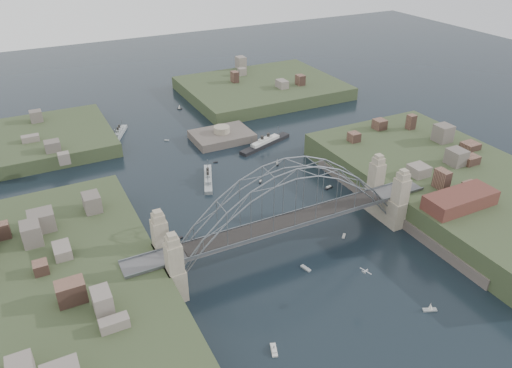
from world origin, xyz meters
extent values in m
plane|color=black|center=(0.00, 0.00, 0.00)|extent=(500.00, 500.00, 0.00)
cube|color=#515153|center=(0.00, 0.00, 8.00)|extent=(84.00, 6.00, 0.70)
cube|color=slate|center=(0.00, -3.00, 8.55)|extent=(84.00, 0.25, 0.50)
cube|color=slate|center=(0.00, 3.00, 8.55)|extent=(84.00, 0.25, 0.50)
cube|color=black|center=(0.00, 0.00, 8.55)|extent=(55.20, 5.20, 0.35)
cube|color=gray|center=(-31.50, -5.00, 8.85)|extent=(3.40, 3.40, 17.70)
cube|color=gray|center=(-31.50, 5.00, 8.85)|extent=(3.40, 3.40, 17.70)
cube|color=gray|center=(31.50, -5.00, 8.85)|extent=(3.40, 3.40, 17.70)
cube|color=gray|center=(31.50, 5.00, 8.85)|extent=(3.40, 3.40, 17.70)
cube|color=gray|center=(-31.50, 0.00, 4.00)|extent=(4.08, 13.80, 8.00)
cube|color=gray|center=(31.50, 0.00, 4.00)|extent=(4.08, 13.80, 8.00)
cube|color=#303E22|center=(-58.00, 0.00, 2.00)|extent=(50.00, 90.00, 12.00)
cube|color=#4D443E|center=(-35.50, 0.00, 1.00)|extent=(6.00, 70.00, 4.00)
cube|color=#303E22|center=(58.00, 0.00, 2.00)|extent=(50.00, 90.00, 12.00)
cube|color=#4D443E|center=(35.50, 0.00, 1.00)|extent=(6.00, 70.00, 4.00)
cube|color=#303E22|center=(-55.00, 95.00, 0.50)|extent=(60.00, 45.00, 9.00)
cube|color=#303E22|center=(50.00, 110.00, 0.75)|extent=(70.00, 55.00, 9.50)
cube|color=#4D443E|center=(12.00, 70.00, -0.50)|extent=(22.00, 16.00, 7.00)
cylinder|color=gray|center=(12.00, 70.00, 4.20)|extent=(6.00, 6.00, 2.40)
cube|color=#592D26|center=(44.00, -14.00, 10.00)|extent=(20.00, 8.00, 4.00)
cube|color=#515153|center=(39.00, -28.00, 0.70)|extent=(4.00, 22.00, 1.40)
cube|color=#93999B|center=(-4.80, 42.68, 0.40)|extent=(8.77, 17.68, 1.60)
cube|color=#93999B|center=(-4.80, 42.68, 1.60)|extent=(5.27, 9.90, 1.20)
cube|color=#93999B|center=(-4.80, 42.68, 2.50)|extent=(2.86, 4.68, 0.80)
cylinder|color=black|center=(-5.26, 41.51, 3.21)|extent=(0.87, 0.87, 1.60)
cylinder|color=black|center=(-4.35, 43.86, 3.21)|extent=(0.87, 0.87, 1.60)
cylinder|color=slate|center=(-6.76, 37.64, 3.00)|extent=(0.16, 0.16, 4.01)
cylinder|color=slate|center=(-2.85, 47.73, 3.00)|extent=(0.16, 0.16, 4.01)
cube|color=#93999B|center=(-21.77, 91.63, 0.40)|extent=(9.34, 15.22, 1.60)
cube|color=#93999B|center=(-21.77, 91.63, 1.60)|extent=(5.53, 8.57, 1.20)
cube|color=#93999B|center=(-21.77, 91.63, 2.50)|extent=(2.92, 4.11, 0.80)
cylinder|color=black|center=(-22.29, 90.64, 3.20)|extent=(0.79, 0.79, 1.60)
cylinder|color=black|center=(-21.26, 92.62, 3.20)|extent=(0.79, 0.79, 1.60)
cylinder|color=slate|center=(-23.99, 87.37, 3.00)|extent=(0.16, 0.16, 4.00)
cylinder|color=slate|center=(-19.56, 95.89, 3.00)|extent=(0.16, 0.16, 4.00)
cube|color=black|center=(24.24, 58.04, 0.44)|extent=(23.70, 11.26, 1.75)
cube|color=silver|center=(24.24, 58.04, 1.75)|extent=(13.26, 6.81, 1.31)
cube|color=silver|center=(24.24, 58.04, 2.73)|extent=(6.26, 3.74, 0.87)
cylinder|color=black|center=(22.65, 57.47, 3.49)|extent=(1.18, 1.18, 1.75)
cylinder|color=black|center=(25.82, 58.61, 3.49)|extent=(1.18, 1.18, 1.75)
cylinder|color=slate|center=(17.46, 55.59, 3.28)|extent=(0.17, 0.17, 4.37)
cylinder|color=slate|center=(31.01, 60.49, 3.28)|extent=(0.17, 0.17, 4.37)
cube|color=#A9ACB1|center=(5.65, -23.76, 7.69)|extent=(1.54, 0.67, 0.27)
cube|color=#A9ACB1|center=(5.65, -23.76, 7.74)|extent=(1.06, 3.00, 0.06)
cube|color=#A9ACB1|center=(4.92, -23.97, 7.84)|extent=(0.40, 0.96, 0.33)
cube|color=silver|center=(-23.97, 16.53, 0.15)|extent=(2.59, 1.32, 0.45)
cube|color=silver|center=(9.76, 34.00, 0.15)|extent=(1.47, 1.65, 0.45)
cube|color=silver|center=(9.76, 34.00, 0.55)|extent=(0.99, 1.08, 0.40)
cylinder|color=black|center=(9.76, 34.00, 1.00)|extent=(0.16, 0.16, 0.70)
cube|color=silver|center=(-0.28, -9.33, 0.15)|extent=(1.60, 3.01, 0.45)
cube|color=silver|center=(20.77, 42.70, 0.15)|extent=(1.84, 2.58, 0.45)
cylinder|color=slate|center=(20.77, 42.70, 1.20)|extent=(0.08, 0.08, 2.20)
cone|color=silver|center=(20.77, 42.70, 1.20)|extent=(1.45, 1.56, 1.92)
cube|color=silver|center=(-35.19, 49.69, 0.15)|extent=(3.29, 2.68, 0.45)
cube|color=silver|center=(2.35, 53.44, 0.15)|extent=(1.52, 0.67, 0.45)
cube|color=silver|center=(16.40, -33.73, 0.15)|extent=(3.20, 2.10, 0.45)
cylinder|color=slate|center=(16.40, -33.73, 1.20)|extent=(0.08, 0.08, 2.20)
cone|color=silver|center=(16.40, -33.73, 1.20)|extent=(1.53, 1.40, 1.92)
cube|color=silver|center=(-7.09, 78.64, 0.15)|extent=(1.73, 1.49, 0.45)
cube|color=silver|center=(27.10, 20.92, 0.15)|extent=(2.87, 1.40, 0.45)
cube|color=silver|center=(27.10, 20.92, 0.55)|extent=(1.76, 1.06, 0.40)
cylinder|color=black|center=(27.10, 20.92, 1.00)|extent=(0.16, 0.16, 0.70)
cube|color=silver|center=(-19.45, -28.04, 0.15)|extent=(2.24, 3.60, 0.45)
cube|color=silver|center=(-19.45, -28.04, 0.55)|extent=(1.61, 2.25, 0.40)
cylinder|color=black|center=(-19.45, -28.04, 1.00)|extent=(0.16, 0.16, 0.70)
cube|color=silver|center=(8.43, 108.28, 0.15)|extent=(2.24, 1.63, 0.45)
cylinder|color=slate|center=(8.43, 108.28, 1.20)|extent=(0.08, 0.08, 2.20)
cone|color=silver|center=(8.43, 108.28, 1.20)|extent=(1.56, 1.46, 1.92)
cube|color=silver|center=(-43.73, 27.49, 0.15)|extent=(2.76, 1.54, 0.45)
cube|color=silver|center=(16.06, -2.48, 0.15)|extent=(1.93, 1.93, 0.45)
camera|label=1|loc=(-53.68, -87.37, 77.01)|focal=34.34mm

